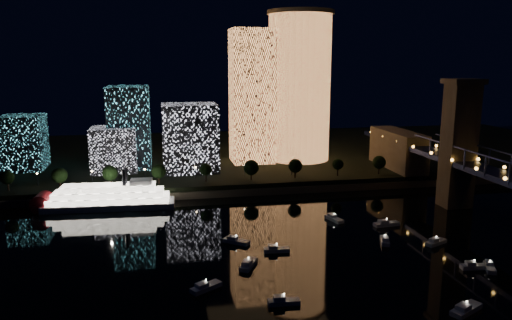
{
  "coord_description": "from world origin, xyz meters",
  "views": [
    {
      "loc": [
        -47.74,
        -122.55,
        57.33
      ],
      "look_at": [
        -14.12,
        55.0,
        20.62
      ],
      "focal_mm": 35.0,
      "sensor_mm": 36.0,
      "label": 1
    }
  ],
  "objects": [
    {
      "name": "far_bank",
      "position": [
        0.0,
        160.0,
        2.5
      ],
      "size": [
        420.0,
        160.0,
        5.0
      ],
      "primitive_type": "cube",
      "color": "black",
      "rests_on": "ground"
    },
    {
      "name": "tower_rectangular",
      "position": [
        -2.32,
        128.69,
        38.59
      ],
      "size": [
        21.11,
        21.11,
        67.18
      ],
      "primitive_type": "cube",
      "color": "#E78C4A",
      "rests_on": "far_bank"
    },
    {
      "name": "esplanade_trees",
      "position": [
        -31.11,
        88.0,
        10.47
      ],
      "size": [
        165.83,
        6.82,
        8.91
      ],
      "color": "black",
      "rests_on": "far_bank"
    },
    {
      "name": "ground",
      "position": [
        0.0,
        0.0,
        0.0
      ],
      "size": [
        520.0,
        520.0,
        0.0
      ],
      "primitive_type": "plane",
      "color": "black",
      "rests_on": "ground"
    },
    {
      "name": "midrise_blocks",
      "position": [
        -64.32,
        121.45,
        20.94
      ],
      "size": [
        100.55,
        39.83,
        39.45
      ],
      "color": "white",
      "rests_on": "far_bank"
    },
    {
      "name": "riverboat",
      "position": [
        -71.51,
        72.63,
        4.14
      ],
      "size": [
        54.2,
        14.43,
        16.15
      ],
      "color": "silver",
      "rests_on": "ground"
    },
    {
      "name": "motorboats",
      "position": [
        4.21,
        7.86,
        0.81
      ],
      "size": [
        85.19,
        76.73,
        2.78
      ],
      "color": "silver",
      "rests_on": "ground"
    },
    {
      "name": "seawall",
      "position": [
        0.0,
        82.0,
        1.5
      ],
      "size": [
        420.0,
        6.0,
        3.0
      ],
      "primitive_type": "cube",
      "color": "#6B5E4C",
      "rests_on": "ground"
    },
    {
      "name": "tower_cylindrical",
      "position": [
        22.93,
        129.77,
        43.32
      ],
      "size": [
        34.0,
        34.0,
        76.39
      ],
      "color": "#E78C4A",
      "rests_on": "far_bank"
    },
    {
      "name": "street_lamps",
      "position": [
        -34.0,
        94.0,
        9.02
      ],
      "size": [
        132.7,
        0.7,
        5.65
      ],
      "color": "black",
      "rests_on": "far_bank"
    }
  ]
}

